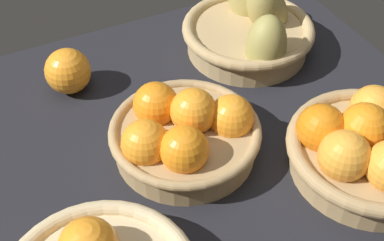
# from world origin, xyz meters

# --- Properties ---
(market_tray) EXTENTS (0.84, 0.72, 0.03)m
(market_tray) POSITION_xyz_m (0.00, 0.00, 0.01)
(market_tray) COLOR black
(market_tray) RESTS_ON ground
(basket_near_right) EXTENTS (0.24, 0.24, 0.11)m
(basket_near_right) POSITION_xyz_m (0.21, -0.15, 0.07)
(basket_near_right) COLOR tan
(basket_near_right) RESTS_ON market_tray
(basket_center) EXTENTS (0.22, 0.22, 0.10)m
(basket_center) POSITION_xyz_m (-0.01, 0.00, 0.07)
(basket_center) COLOR tan
(basket_center) RESTS_ON market_tray
(basket_far_right_pears) EXTENTS (0.24, 0.26, 0.15)m
(basket_far_right_pears) POSITION_xyz_m (0.21, 0.18, 0.07)
(basket_far_right_pears) COLOR tan
(basket_far_right_pears) RESTS_ON market_tray
(loose_orange_front_gap) EXTENTS (0.08, 0.08, 0.08)m
(loose_orange_front_gap) POSITION_xyz_m (-0.12, 0.22, 0.07)
(loose_orange_front_gap) COLOR orange
(loose_orange_front_gap) RESTS_ON market_tray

